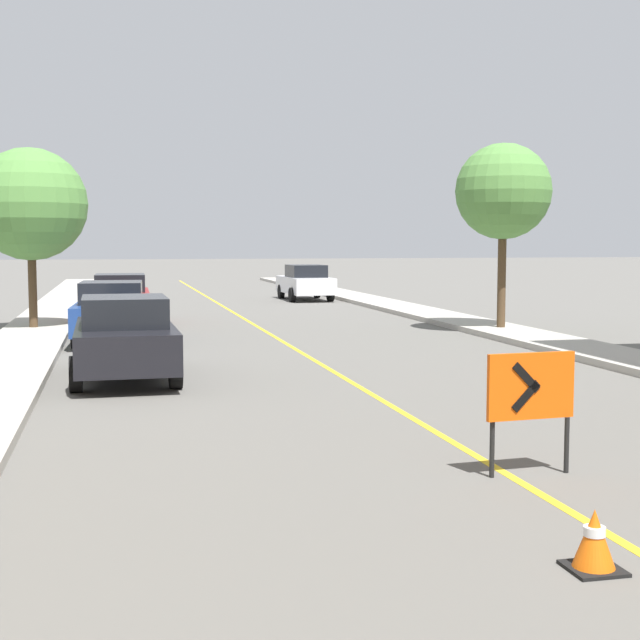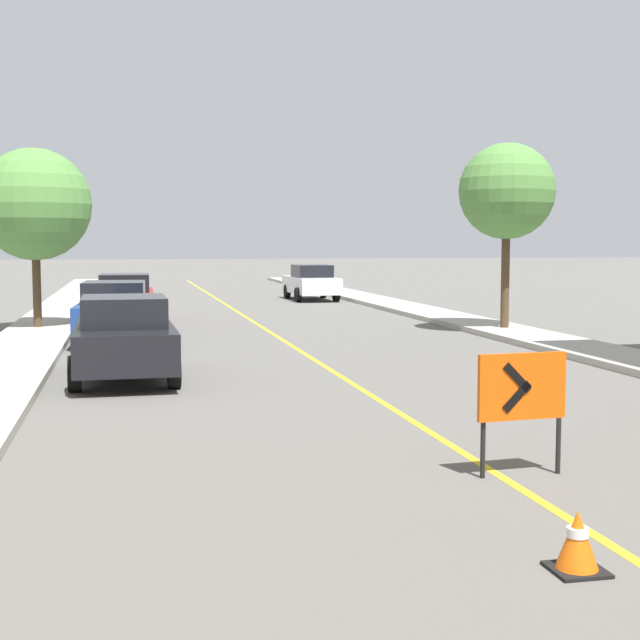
# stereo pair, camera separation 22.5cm
# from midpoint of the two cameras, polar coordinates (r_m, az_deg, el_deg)

# --- Properties ---
(lane_stripe) EXTENTS (0.12, 71.21, 0.01)m
(lane_stripe) POSITION_cam_midpoint_polar(r_m,az_deg,el_deg) (25.98, -3.03, -0.74)
(lane_stripe) COLOR gold
(lane_stripe) RESTS_ON ground_plane
(sidewalk_left) EXTENTS (1.89, 71.21, 0.16)m
(sidewalk_left) POSITION_cam_midpoint_polar(r_m,az_deg,el_deg) (25.75, -17.41, -0.85)
(sidewalk_left) COLOR #ADA89E
(sidewalk_left) RESTS_ON ground_plane
(sidewalk_right) EXTENTS (1.89, 71.21, 0.16)m
(sidewalk_right) POSITION_cam_midpoint_polar(r_m,az_deg,el_deg) (27.75, 10.29, -0.29)
(sidewalk_right) COLOR #ADA89E
(sidewalk_right) RESTS_ON ground_plane
(traffic_cone_farthest) EXTENTS (0.42, 0.42, 0.50)m
(traffic_cone_farthest) POSITION_cam_midpoint_polar(r_m,az_deg,el_deg) (7.55, 16.99, -13.41)
(traffic_cone_farthest) COLOR black
(traffic_cone_farthest) RESTS_ON ground_plane
(arrow_barricade_primary) EXTENTS (1.07, 0.14, 1.38)m
(arrow_barricade_primary) POSITION_cam_midpoint_polar(r_m,az_deg,el_deg) (10.16, 13.42, -4.45)
(arrow_barricade_primary) COLOR #EF560C
(arrow_barricade_primary) RESTS_ON ground_plane
(parked_car_curb_near) EXTENTS (1.94, 4.33, 1.59)m
(parked_car_curb_near) POSITION_cam_midpoint_polar(r_m,az_deg,el_deg) (17.24, -12.04, -1.10)
(parked_car_curb_near) COLOR black
(parked_car_curb_near) RESTS_ON ground_plane
(parked_car_curb_mid) EXTENTS (2.00, 4.38, 1.59)m
(parked_car_curb_mid) POSITION_cam_midpoint_polar(r_m,az_deg,el_deg) (23.76, -12.75, 0.53)
(parked_car_curb_mid) COLOR navy
(parked_car_curb_mid) RESTS_ON ground_plane
(parked_car_curb_far) EXTENTS (1.94, 4.33, 1.59)m
(parked_car_curb_far) POSITION_cam_midpoint_polar(r_m,az_deg,el_deg) (29.27, -12.17, 1.36)
(parked_car_curb_far) COLOR maroon
(parked_car_curb_far) RESTS_ON ground_plane
(parked_car_opposite_side) EXTENTS (1.95, 4.35, 1.59)m
(parked_car_opposite_side) POSITION_cam_midpoint_polar(r_m,az_deg,el_deg) (40.12, -0.41, 2.43)
(parked_car_opposite_side) COLOR silver
(parked_car_opposite_side) RESTS_ON ground_plane
(street_tree_left_near) EXTENTS (3.21, 3.21, 5.13)m
(street_tree_left_near) POSITION_cam_midpoint_polar(r_m,az_deg,el_deg) (26.93, -17.57, 7.05)
(street_tree_left_near) COLOR #4C3823
(street_tree_left_near) RESTS_ON sidewalk_left
(street_tree_right_near) EXTENTS (2.73, 2.73, 5.25)m
(street_tree_right_near) POSITION_cam_midpoint_polar(r_m,az_deg,el_deg) (26.10, 12.11, 8.02)
(street_tree_right_near) COLOR #4C3823
(street_tree_right_near) RESTS_ON sidewalk_right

